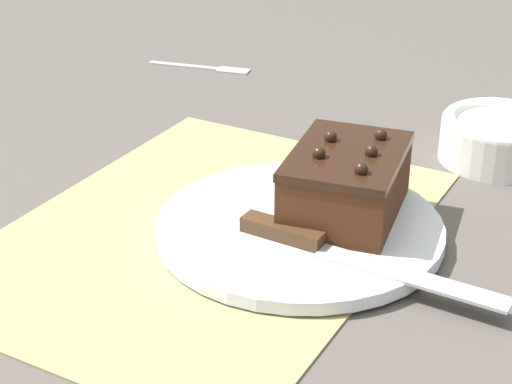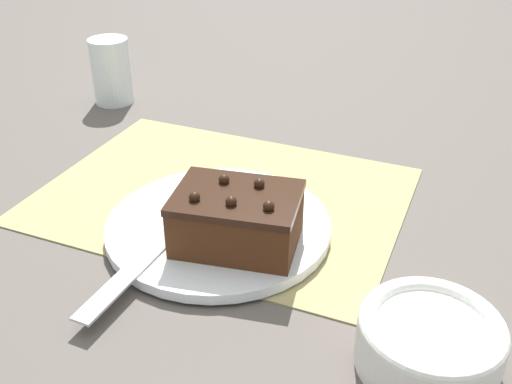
{
  "view_description": "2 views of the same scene",
  "coord_description": "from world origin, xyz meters",
  "px_view_note": "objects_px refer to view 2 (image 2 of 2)",
  "views": [
    {
      "loc": [
        0.59,
        0.38,
        0.39
      ],
      "look_at": [
        -0.02,
        0.04,
        0.04
      ],
      "focal_mm": 60.0,
      "sensor_mm": 36.0,
      "label": 1
    },
    {
      "loc": [
        -0.3,
        0.6,
        0.4
      ],
      "look_at": [
        -0.07,
        0.04,
        0.05
      ],
      "focal_mm": 42.0,
      "sensor_mm": 36.0,
      "label": 2
    }
  ],
  "objects_px": {
    "serving_knife": "(172,229)",
    "drinking_glass": "(111,71)",
    "cake_plate": "(219,226)",
    "small_bowl": "(429,341)",
    "chocolate_cake": "(237,218)"
  },
  "relations": [
    {
      "from": "cake_plate",
      "to": "small_bowl",
      "type": "xyz_separation_m",
      "value": [
        -0.26,
        0.11,
        0.02
      ]
    },
    {
      "from": "serving_knife",
      "to": "small_bowl",
      "type": "distance_m",
      "value": 0.31
    },
    {
      "from": "cake_plate",
      "to": "serving_knife",
      "type": "xyz_separation_m",
      "value": [
        0.04,
        0.04,
        0.01
      ]
    },
    {
      "from": "cake_plate",
      "to": "small_bowl",
      "type": "bearing_deg",
      "value": 156.31
    },
    {
      "from": "serving_knife",
      "to": "small_bowl",
      "type": "xyz_separation_m",
      "value": [
        -0.3,
        0.07,
        0.01
      ]
    },
    {
      "from": "chocolate_cake",
      "to": "serving_knife",
      "type": "height_order",
      "value": "chocolate_cake"
    },
    {
      "from": "cake_plate",
      "to": "chocolate_cake",
      "type": "xyz_separation_m",
      "value": [
        -0.04,
        0.03,
        0.04
      ]
    },
    {
      "from": "chocolate_cake",
      "to": "small_bowl",
      "type": "distance_m",
      "value": 0.24
    },
    {
      "from": "small_bowl",
      "to": "drinking_glass",
      "type": "bearing_deg",
      "value": -34.23
    },
    {
      "from": "serving_knife",
      "to": "chocolate_cake",
      "type": "bearing_deg",
      "value": -169.14
    },
    {
      "from": "serving_knife",
      "to": "drinking_glass",
      "type": "distance_m",
      "value": 0.46
    },
    {
      "from": "serving_knife",
      "to": "drinking_glass",
      "type": "xyz_separation_m",
      "value": [
        0.31,
        -0.34,
        0.03
      ]
    },
    {
      "from": "drinking_glass",
      "to": "small_bowl",
      "type": "height_order",
      "value": "drinking_glass"
    },
    {
      "from": "serving_knife",
      "to": "drinking_glass",
      "type": "relative_size",
      "value": 2.17
    },
    {
      "from": "drinking_glass",
      "to": "cake_plate",
      "type": "bearing_deg",
      "value": 139.33
    }
  ]
}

